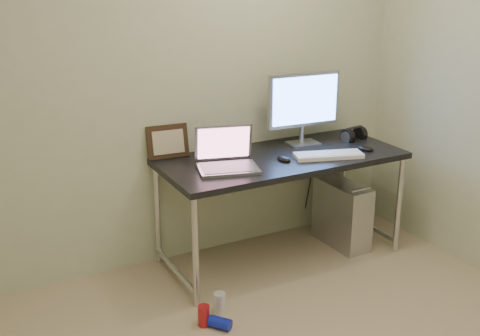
% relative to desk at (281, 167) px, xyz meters
% --- Properties ---
extents(wall_back, '(3.50, 0.02, 2.50)m').
position_rel_desk_xyz_m(wall_back, '(-0.65, 0.36, 0.58)').
color(wall_back, beige).
rests_on(wall_back, ground).
extents(desk, '(1.64, 0.72, 0.75)m').
position_rel_desk_xyz_m(desk, '(0.00, 0.00, 0.00)').
color(desk, black).
rests_on(desk, ground).
extents(tower_computer, '(0.22, 0.46, 0.50)m').
position_rel_desk_xyz_m(tower_computer, '(0.51, -0.03, -0.44)').
color(tower_computer, silver).
rests_on(tower_computer, ground).
extents(cable_a, '(0.01, 0.16, 0.69)m').
position_rel_desk_xyz_m(cable_a, '(0.46, 0.31, -0.27)').
color(cable_a, black).
rests_on(cable_a, ground).
extents(cable_b, '(0.02, 0.11, 0.71)m').
position_rel_desk_xyz_m(cable_b, '(0.55, 0.29, -0.29)').
color(cable_b, black).
rests_on(cable_b, ground).
extents(can_red, '(0.09, 0.09, 0.12)m').
position_rel_desk_xyz_m(can_red, '(-0.83, -0.53, -0.61)').
color(can_red, red).
rests_on(can_red, ground).
extents(can_white, '(0.09, 0.09, 0.13)m').
position_rel_desk_xyz_m(can_white, '(-0.69, -0.45, -0.61)').
color(can_white, silver).
rests_on(can_white, ground).
extents(can_blue, '(0.13, 0.14, 0.07)m').
position_rel_desk_xyz_m(can_blue, '(-0.76, -0.60, -0.64)').
color(can_blue, '#1321C5').
rests_on(can_blue, ground).
extents(laptop, '(0.44, 0.39, 0.26)m').
position_rel_desk_xyz_m(laptop, '(-0.43, -0.04, 0.14)').
color(laptop, '#A4A5AB').
rests_on(laptop, desk).
extents(monitor, '(0.55, 0.17, 0.51)m').
position_rel_desk_xyz_m(monitor, '(0.27, 0.16, 0.38)').
color(monitor, '#A4A5AB').
rests_on(monitor, desk).
extents(keyboard, '(0.48, 0.28, 0.03)m').
position_rel_desk_xyz_m(keyboard, '(0.26, -0.17, 0.09)').
color(keyboard, white).
rests_on(keyboard, desk).
extents(mouse_right, '(0.11, 0.14, 0.04)m').
position_rel_desk_xyz_m(mouse_right, '(0.58, -0.16, 0.10)').
color(mouse_right, black).
rests_on(mouse_right, desk).
extents(mouse_left, '(0.08, 0.12, 0.04)m').
position_rel_desk_xyz_m(mouse_left, '(-0.04, -0.10, 0.10)').
color(mouse_left, black).
rests_on(mouse_left, desk).
extents(headphones, '(0.20, 0.12, 0.12)m').
position_rel_desk_xyz_m(headphones, '(0.67, 0.08, 0.11)').
color(headphones, black).
rests_on(headphones, desk).
extents(picture_frame, '(0.28, 0.10, 0.22)m').
position_rel_desk_xyz_m(picture_frame, '(-0.68, 0.32, 0.19)').
color(picture_frame, black).
rests_on(picture_frame, desk).
extents(webcam, '(0.04, 0.03, 0.12)m').
position_rel_desk_xyz_m(webcam, '(-0.44, 0.26, 0.17)').
color(webcam, silver).
rests_on(webcam, desk).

